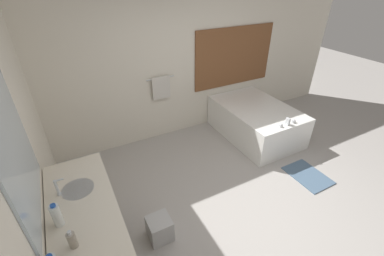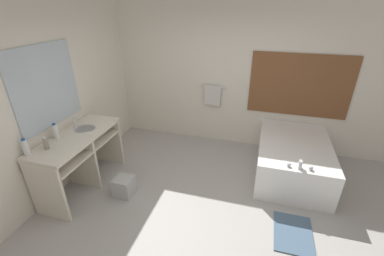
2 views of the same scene
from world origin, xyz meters
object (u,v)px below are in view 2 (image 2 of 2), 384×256
bathtub (293,157)px  water_bottle_1 (56,131)px  soap_dispenser (46,144)px  water_bottle_2 (26,147)px  waste_bin (124,186)px

bathtub → water_bottle_1: water_bottle_1 is taller
water_bottle_1 → soap_dispenser: 0.28m
bathtub → water_bottle_1: 3.64m
water_bottle_2 → bathtub: bearing=28.3°
bathtub → soap_dispenser: soap_dispenser is taller
bathtub → soap_dispenser: (-3.23, -1.62, 0.64)m
water_bottle_2 → water_bottle_1: bearing=83.9°
waste_bin → water_bottle_2: bearing=-148.5°
soap_dispenser → bathtub: bearing=26.7°
water_bottle_1 → water_bottle_2: 0.46m
soap_dispenser → waste_bin: bearing=25.5°
bathtub → water_bottle_2: bearing=-151.7°
bathtub → soap_dispenser: bearing=-153.3°
soap_dispenser → water_bottle_1: bearing=106.5°
soap_dispenser → water_bottle_2: bearing=-124.4°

